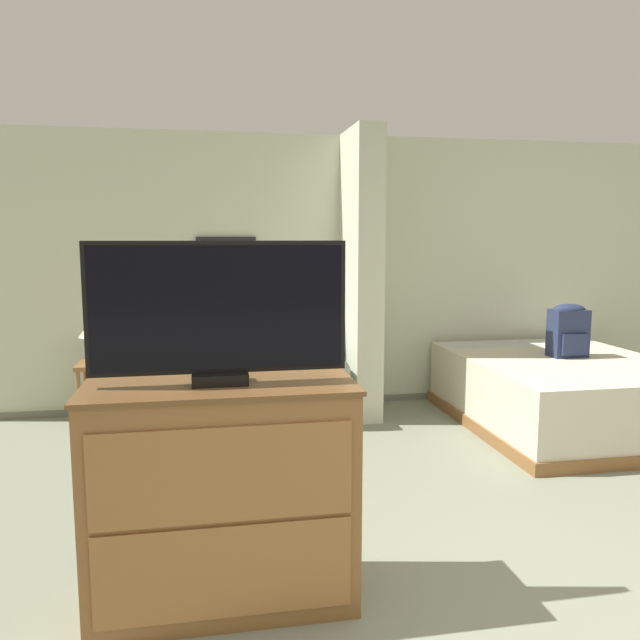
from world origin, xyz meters
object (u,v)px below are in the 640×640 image
at_px(tv_dresser, 223,495).
at_px(bed, 562,392).
at_px(couch, 230,385).
at_px(backpack, 568,330).
at_px(table_lamp, 98,328).
at_px(tv, 219,312).
at_px(coffee_table, 225,410).

distance_m(tv_dresser, bed, 3.69).
xyz_separation_m(couch, backpack, (2.92, -0.59, 0.51)).
bearing_deg(table_lamp, tv, -71.18).
distance_m(coffee_table, bed, 2.94).
bearing_deg(couch, table_lamp, 179.49).
relative_size(coffee_table, backpack, 1.30).
xyz_separation_m(coffee_table, backpack, (2.99, 0.45, 0.44)).
distance_m(couch, coffee_table, 1.05).
height_order(coffee_table, table_lamp, table_lamp).
height_order(bed, backpack, backpack).
distance_m(couch, bed, 2.92).
relative_size(table_lamp, tv_dresser, 0.37).
bearing_deg(tv, backpack, 36.11).
xyz_separation_m(tv_dresser, tv, (0.00, 0.00, 0.82)).
bearing_deg(table_lamp, coffee_table, -45.54).
bearing_deg(tv_dresser, couch, 87.08).
bearing_deg(couch, backpack, -11.46).
bearing_deg(coffee_table, table_lamp, 134.46).
xyz_separation_m(table_lamp, tv, (0.97, -2.84, 0.45)).
xyz_separation_m(bed, backpack, (0.08, 0.07, 0.53)).
distance_m(tv_dresser, tv, 0.82).
bearing_deg(couch, tv, -92.92).
xyz_separation_m(tv, backpack, (3.06, 2.23, -0.49)).
height_order(table_lamp, tv_dresser, tv_dresser).
xyz_separation_m(couch, tv_dresser, (-0.14, -2.83, 0.18)).
height_order(coffee_table, tv_dresser, tv_dresser).
xyz_separation_m(table_lamp, backpack, (4.03, -0.60, -0.04)).
xyz_separation_m(tv, bed, (2.98, 2.16, -1.02)).
distance_m(coffee_table, table_lamp, 1.55).
xyz_separation_m(couch, coffee_table, (-0.08, -1.04, 0.06)).
bearing_deg(tv, table_lamp, 108.82).
bearing_deg(bed, tv, -144.10).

